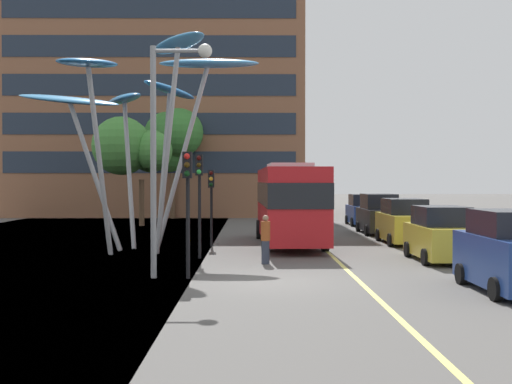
# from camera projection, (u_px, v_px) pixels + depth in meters

# --- Properties ---
(ground) EXTENTS (120.00, 240.00, 0.10)m
(ground) POSITION_uv_depth(u_px,v_px,m) (248.00, 283.00, 18.71)
(ground) COLOR #54514F
(red_bus) EXTENTS (3.03, 10.16, 3.78)m
(red_bus) POSITION_uv_depth(u_px,v_px,m) (289.00, 200.00, 29.43)
(red_bus) COLOR red
(red_bus) RESTS_ON ground
(leaf_sculpture) EXTENTS (10.29, 8.79, 8.72)m
(leaf_sculpture) POSITION_uv_depth(u_px,v_px,m) (144.00, 92.00, 26.88)
(leaf_sculpture) COLOR #9EA0A5
(leaf_sculpture) RESTS_ON ground
(traffic_light_kerb_near) EXTENTS (0.28, 0.42, 3.86)m
(traffic_light_kerb_near) POSITION_uv_depth(u_px,v_px,m) (188.00, 187.00, 19.15)
(traffic_light_kerb_near) COLOR black
(traffic_light_kerb_near) RESTS_ON ground
(traffic_light_kerb_far) EXTENTS (0.28, 0.42, 3.98)m
(traffic_light_kerb_far) POSITION_uv_depth(u_px,v_px,m) (199.00, 184.00, 24.16)
(traffic_light_kerb_far) COLOR black
(traffic_light_kerb_far) RESTS_ON ground
(traffic_light_island_mid) EXTENTS (0.28, 0.42, 3.47)m
(traffic_light_island_mid) POSITION_uv_depth(u_px,v_px,m) (211.00, 191.00, 28.61)
(traffic_light_island_mid) COLOR black
(traffic_light_island_mid) RESTS_ON ground
(car_parked_near) EXTENTS (2.00, 4.15, 2.20)m
(car_parked_near) POSITION_uv_depth(u_px,v_px,m) (511.00, 253.00, 16.96)
(car_parked_near) COLOR navy
(car_parked_near) RESTS_ON ground
(car_parked_mid) EXTENTS (2.03, 4.07, 2.04)m
(car_parked_mid) POSITION_uv_depth(u_px,v_px,m) (441.00, 235.00, 23.50)
(car_parked_mid) COLOR gold
(car_parked_mid) RESTS_ON ground
(car_parked_far) EXTENTS (2.08, 4.38, 2.13)m
(car_parked_far) POSITION_uv_depth(u_px,v_px,m) (404.00, 222.00, 29.96)
(car_parked_far) COLOR gold
(car_parked_far) RESTS_ON ground
(car_side_street) EXTENTS (2.05, 4.51, 2.24)m
(car_side_street) POSITION_uv_depth(u_px,v_px,m) (379.00, 215.00, 35.61)
(car_side_street) COLOR black
(car_side_street) RESTS_ON ground
(car_far_side) EXTENTS (2.06, 3.82, 2.07)m
(car_far_side) POSITION_uv_depth(u_px,v_px,m) (363.00, 211.00, 42.27)
(car_far_side) COLOR navy
(car_far_side) RESTS_ON ground
(street_lamp) EXTENTS (1.90, 0.44, 7.17)m
(street_lamp) POSITION_uv_depth(u_px,v_px,m) (168.00, 127.00, 19.34)
(street_lamp) COLOR gray
(street_lamp) RESTS_ON ground
(tree_pavement_near) EXTENTS (5.24, 5.11, 7.15)m
(tree_pavement_near) POSITION_uv_depth(u_px,v_px,m) (133.00, 147.00, 41.60)
(tree_pavement_near) COLOR brown
(tree_pavement_near) RESTS_ON ground
(tree_pavement_far) EXTENTS (4.84, 5.18, 8.64)m
(tree_pavement_far) POSITION_uv_depth(u_px,v_px,m) (171.00, 140.00, 50.27)
(tree_pavement_far) COLOR brown
(tree_pavement_far) RESTS_ON ground
(pedestrian) EXTENTS (0.34, 0.34, 1.75)m
(pedestrian) POSITION_uv_depth(u_px,v_px,m) (266.00, 239.00, 22.71)
(pedestrian) COLOR #2D3342
(pedestrian) RESTS_ON ground
(backdrop_building) EXTENTS (24.74, 13.32, 24.50)m
(backdrop_building) POSITION_uv_depth(u_px,v_px,m) (161.00, 77.00, 56.70)
(backdrop_building) COLOR brown
(backdrop_building) RESTS_ON ground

